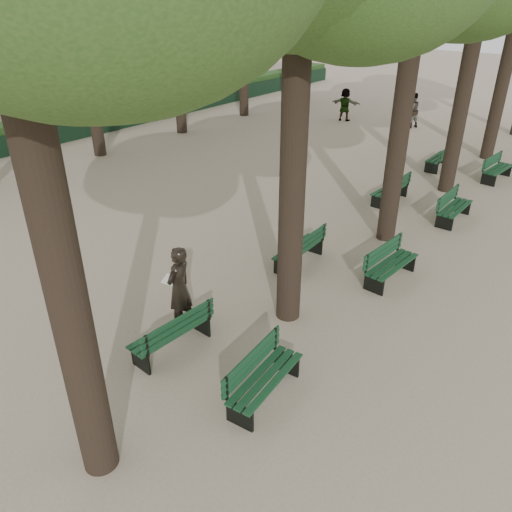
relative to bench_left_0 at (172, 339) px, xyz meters
The scene contains 15 objects.
ground 0.74m from the bench_left_0, 122.44° to the right, with size 120.00×120.00×0.00m, color tan.
bench_left_0 is the anchor object (origin of this frame).
bench_left_1 4.56m from the bench_left_0, 90.00° to the left, with size 0.64×1.82×0.92m.
bench_left_2 10.12m from the bench_left_0, 90.00° to the left, with size 0.66×1.83×0.92m.
bench_left_3 14.72m from the bench_left_0, 90.00° to the left, with size 0.59×1.81×0.92m.
bench_right_0 2.27m from the bench_left_0, ahead, with size 0.74×1.85×0.92m.
bench_right_1 5.72m from the bench_left_0, 66.63° to the left, with size 0.71×1.84×0.92m.
bench_right_2 10.11m from the bench_left_0, 77.04° to the left, with size 0.59×1.81×0.92m.
bench_right_3 14.84m from the bench_left_0, 81.21° to the left, with size 0.74×1.85×0.92m.
man_with_map 1.07m from the bench_left_0, 122.64° to the left, with size 0.68×0.80×1.89m.
pedestrian_a 20.86m from the bench_left_0, 100.04° to the left, with size 0.86×0.35×1.77m, color #262628.
pedestrian_e 21.05m from the bench_left_0, 109.86° to the left, with size 1.61×0.35×1.74m, color #262628.
fence 18.57m from the bench_left_0, 145.85° to the left, with size 0.08×42.00×0.90m, color black.
hedge 19.15m from the bench_left_0, 147.03° to the left, with size 1.20×42.00×1.20m, color #1C3F15.
building_far 44.60m from the bench_left_0, 138.59° to the left, with size 12.00×16.00×7.00m, color #B7B2A3.
Camera 1 is at (6.61, -4.68, 6.42)m, focal length 35.00 mm.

